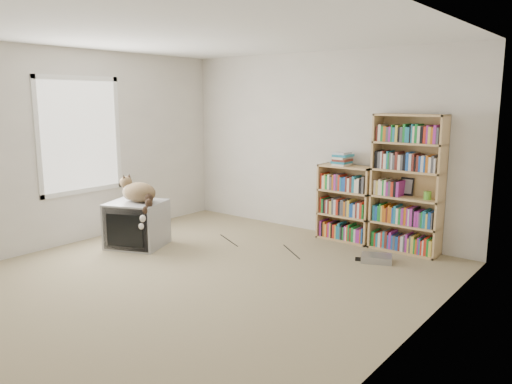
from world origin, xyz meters
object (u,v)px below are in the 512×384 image
Objects in this scene: bookcase_tall at (408,187)px; dvd_player at (376,258)px; cat at (140,196)px; bookcase_short at (346,205)px; crt_tv at (137,224)px.

dvd_player is (-0.09, -0.61, -0.77)m from bookcase_tall.
bookcase_short is (1.88, 1.92, -0.20)m from cat.
bookcase_tall is (2.70, 1.92, 0.14)m from cat.
bookcase_short reaches higher than dvd_player.
crt_tv is 3.01m from dvd_player.
bookcase_short is at bearing 38.08° from cat.
cat is 0.42× the size of bookcase_tall.
crt_tv is at bearing 166.99° from cat.
cat is at bearing -134.37° from bookcase_short.
bookcase_tall is 4.87× the size of dvd_player.
bookcase_tall is 0.98m from dvd_player.
dvd_player is at bearing 19.12° from cat.
crt_tv is 3.42m from bookcase_tall.
dvd_player is at bearing -98.32° from bookcase_tall.
bookcase_tall is at bearing 58.34° from dvd_player.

